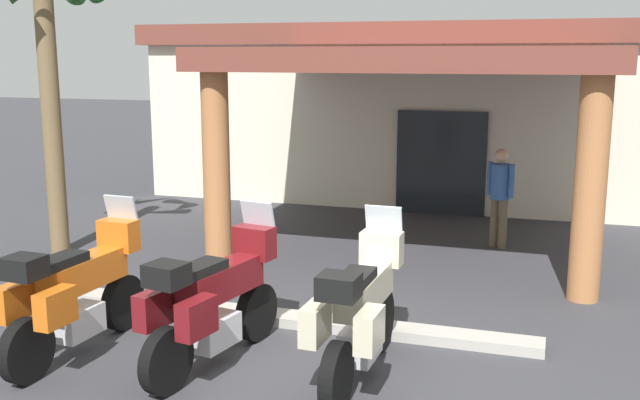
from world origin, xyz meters
name	(u,v)px	position (x,y,z in m)	size (l,w,h in m)	color
ground_plane	(329,356)	(0.00, 0.00, 0.00)	(80.00, 80.00, 0.00)	#38383D
motel_building	(460,108)	(0.01, 10.19, 1.99)	(13.71, 10.94, 3.85)	silver
motorcycle_orange	(75,293)	(-2.60, -0.78, 0.70)	(0.73, 2.21, 1.61)	black
motorcycle_maroon	(213,301)	(-1.07, -0.59, 0.70)	(0.88, 2.20, 1.61)	black
motorcycle_cream	(360,312)	(0.45, -0.43, 0.70)	(0.71, 2.21, 1.61)	black
pedestrian	(500,191)	(1.35, 5.28, 0.97)	(0.46, 0.33, 1.68)	brown
palm_tree_roadside	(44,16)	(-5.45, 2.68, 3.78)	(2.03, 2.07, 4.99)	brown
curb_strip	(264,316)	(-1.07, 0.79, 0.06)	(6.58, 0.36, 0.12)	#ADA89E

